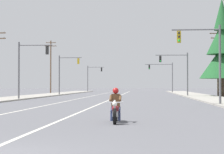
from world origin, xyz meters
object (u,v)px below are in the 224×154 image
(traffic_signal_mid_right, at_px, (178,68))
(conifer_tree_right_verge_far, at_px, (222,51))
(traffic_signal_far_right, at_px, (164,73))
(traffic_signal_far_left, at_px, (92,75))
(utility_pole_right_far, at_px, (218,61))
(traffic_signal_mid_left, at_px, (66,69))
(traffic_signal_near_right, at_px, (206,53))
(utility_pole_left_far, at_px, (51,65))
(motorcycle_with_rider, at_px, (115,109))
(traffic_signal_near_left, at_px, (28,62))

(traffic_signal_mid_right, relative_size, conifer_tree_right_verge_far, 0.46)
(traffic_signal_far_right, bearing_deg, traffic_signal_far_left, 143.51)
(traffic_signal_far_left, distance_m, utility_pole_right_far, 43.95)
(traffic_signal_mid_left, bearing_deg, traffic_signal_far_right, 52.92)
(traffic_signal_near_right, height_order, traffic_signal_far_right, same)
(traffic_signal_far_right, relative_size, utility_pole_left_far, 0.60)
(traffic_signal_mid_left, relative_size, traffic_signal_far_left, 1.00)
(motorcycle_with_rider, bearing_deg, traffic_signal_near_right, 68.00)
(traffic_signal_mid_right, height_order, conifer_tree_right_verge_far, conifer_tree_right_verge_far)
(traffic_signal_near_right, bearing_deg, utility_pole_right_far, 78.22)
(traffic_signal_mid_right, distance_m, traffic_signal_far_right, 25.78)
(traffic_signal_mid_right, distance_m, traffic_signal_mid_left, 17.52)
(traffic_signal_near_right, distance_m, conifer_tree_right_verge_far, 25.09)
(traffic_signal_far_right, xyz_separation_m, utility_pole_right_far, (6.32, -25.50, 0.88))
(traffic_signal_near_right, bearing_deg, utility_pole_left_far, 116.01)
(traffic_signal_mid_left, distance_m, conifer_tree_right_verge_far, 23.71)
(traffic_signal_near_left, bearing_deg, utility_pole_right_far, 34.99)
(conifer_tree_right_verge_far, bearing_deg, traffic_signal_mid_left, 163.64)
(traffic_signal_far_left, xyz_separation_m, utility_pole_right_far, (22.70, -37.62, 0.99))
(traffic_signal_near_left, xyz_separation_m, traffic_signal_mid_right, (17.18, 15.67, 0.06))
(traffic_signal_mid_right, distance_m, utility_pole_left_far, 30.92)
(utility_pole_right_far, bearing_deg, motorcycle_with_rider, -105.51)
(motorcycle_with_rider, distance_m, traffic_signal_far_right, 67.56)
(traffic_signal_far_left, height_order, utility_pole_left_far, utility_pole_left_far)
(utility_pole_right_far, height_order, conifer_tree_right_verge_far, conifer_tree_right_verge_far)
(traffic_signal_near_right, xyz_separation_m, conifer_tree_right_verge_far, (5.70, 24.34, 2.10))
(traffic_signal_mid_left, bearing_deg, motorcycle_with_rider, -76.47)
(traffic_signal_near_right, xyz_separation_m, traffic_signal_mid_right, (0.04, 26.75, 0.06))
(traffic_signal_mid_right, bearing_deg, conifer_tree_right_verge_far, -23.04)
(traffic_signal_near_right, relative_size, traffic_signal_near_left, 1.00)
(traffic_signal_near_right, bearing_deg, traffic_signal_near_left, 147.12)
(utility_pole_left_far, height_order, conifer_tree_right_verge_far, conifer_tree_right_verge_far)
(traffic_signal_far_right, distance_m, utility_pole_right_far, 26.29)
(utility_pole_left_far, bearing_deg, traffic_signal_mid_left, -69.43)
(traffic_signal_near_left, distance_m, traffic_signal_mid_left, 19.92)
(traffic_signal_mid_left, relative_size, utility_pole_right_far, 0.67)
(traffic_signal_mid_right, xyz_separation_m, traffic_signal_far_right, (-0.73, 25.77, 0.06))
(motorcycle_with_rider, xyz_separation_m, traffic_signal_near_right, (5.95, 14.74, 3.44))
(traffic_signal_far_left, distance_m, conifer_tree_right_verge_far, 46.33)
(motorcycle_with_rider, height_order, conifer_tree_right_verge_far, conifer_tree_right_verge_far)
(traffic_signal_mid_right, distance_m, utility_pole_right_far, 5.68)
(utility_pole_left_far, bearing_deg, traffic_signal_far_right, 13.25)
(utility_pole_left_far, bearing_deg, motorcycle_with_rider, -74.57)
(traffic_signal_near_left, relative_size, utility_pole_left_far, 0.60)
(utility_pole_right_far, distance_m, utility_pole_left_far, 35.11)
(motorcycle_with_rider, bearing_deg, traffic_signal_mid_left, 103.53)
(motorcycle_with_rider, distance_m, utility_pole_right_far, 43.56)
(traffic_signal_mid_left, xyz_separation_m, utility_pole_right_far, (22.59, -3.98, 1.01))
(traffic_signal_mid_right, xyz_separation_m, utility_pole_left_far, (-23.10, 20.50, 1.45))
(traffic_signal_near_right, distance_m, traffic_signal_far_right, 52.53)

